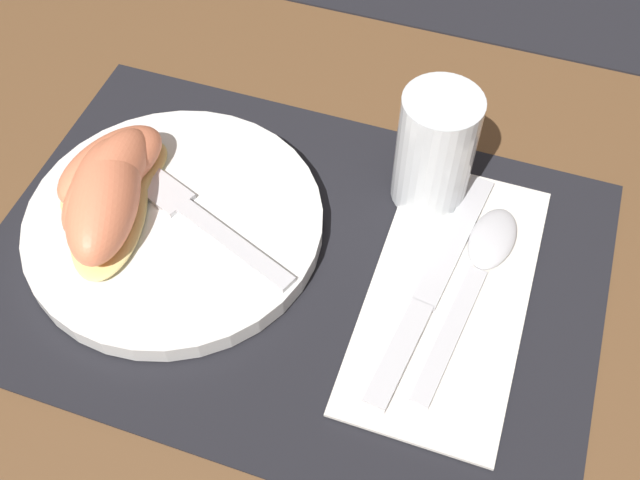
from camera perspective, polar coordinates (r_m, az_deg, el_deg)
The scene contains 11 objects.
ground_plane at distance 0.58m, azimuth -2.16°, elevation -1.91°, with size 3.00×3.00×0.00m, color brown.
placemat at distance 0.57m, azimuth -2.16°, elevation -1.80°, with size 0.47×0.32×0.00m.
plate at distance 0.60m, azimuth -10.96°, elevation 1.35°, with size 0.23×0.23×0.02m.
juice_glass at distance 0.59m, azimuth 8.69°, elevation 6.39°, with size 0.06×0.06×0.10m.
napkin at distance 0.56m, azimuth 9.75°, elevation -4.09°, with size 0.11×0.24×0.00m.
knife at distance 0.56m, azimuth 8.43°, elevation -3.64°, with size 0.05×0.22×0.01m.
spoon at distance 0.58m, azimuth 12.22°, elevation -1.69°, with size 0.05×0.18×0.01m.
fork at distance 0.59m, azimuth -9.89°, elevation 2.17°, with size 0.17×0.09×0.00m.
citrus_wedge_0 at distance 0.61m, azimuth -15.58°, elevation 5.34°, with size 0.09×0.11×0.04m.
citrus_wedge_1 at distance 0.60m, azimuth -15.81°, elevation 4.12°, with size 0.05×0.11×0.05m.
citrus_wedge_2 at distance 0.58m, azimuth -16.06°, elevation 2.83°, with size 0.09×0.13×0.05m.
Camera 1 is at (0.12, -0.30, 0.48)m, focal length 42.00 mm.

